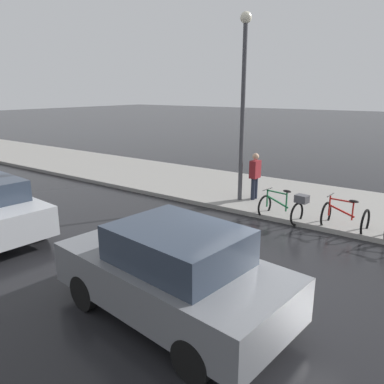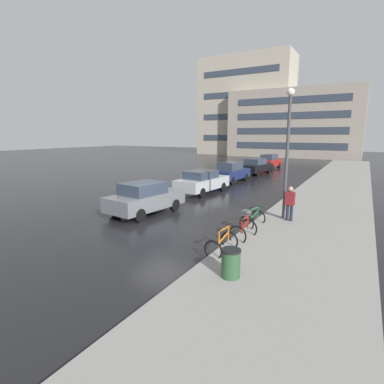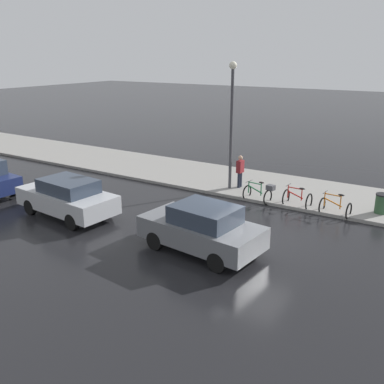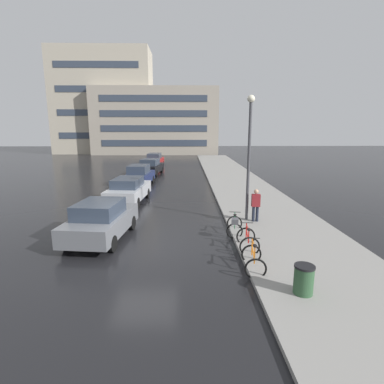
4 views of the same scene
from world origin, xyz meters
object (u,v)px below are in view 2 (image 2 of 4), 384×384
bicycle_second (243,231)px  car_navy (231,172)px  car_red (269,161)px  pedestrian (290,203)px  car_grey (145,198)px  car_black (256,166)px  bicycle_nearest (222,244)px  car_silver (202,181)px  streetlamp (288,142)px  trash_bin (231,265)px  bicycle_third (251,218)px

bicycle_second → car_navy: 14.56m
car_red → pedestrian: 22.85m
car_grey → car_red: bearing=90.4°
car_grey → car_navy: car_navy is taller
car_black → car_red: car_red is taller
car_grey → pedestrian: 7.13m
bicycle_nearest → bicycle_second: size_ratio=1.07×
car_grey → car_navy: (-0.22, 11.90, 0.02)m
car_black → pedestrian: size_ratio=2.64×
car_silver → streetlamp: streetlamp is taller
car_silver → car_red: bearing=90.4°
car_grey → car_navy: 11.90m
trash_bin → streetlamp: bearing=91.4°
pedestrian → trash_bin: bearing=-91.5°
bicycle_second → streetlamp: size_ratio=0.19×
bicycle_nearest → streetlamp: bearing=81.0°
car_red → streetlamp: bearing=-72.6°
bicycle_nearest → car_silver: bearing=121.6°
bicycle_second → car_grey: 6.00m
car_red → trash_bin: size_ratio=4.41×
car_grey → streetlamp: 7.48m
bicycle_third → car_red: (-5.78, 23.36, 0.36)m
car_navy → trash_bin: car_navy is taller
streetlamp → bicycle_second: bearing=-100.7°
pedestrian → trash_bin: 6.51m
car_black → pedestrian: (6.88, -16.11, 0.17)m
car_red → streetlamp: (6.70, -21.37, 2.85)m
car_red → car_silver: bearing=-89.6°
bicycle_second → car_black: 20.22m
bicycle_third → streetlamp: size_ratio=0.24×
bicycle_third → car_navy: 13.00m
car_navy → car_red: car_navy is taller
car_silver → car_navy: size_ratio=1.07×
bicycle_nearest → car_grey: car_grey is taller
car_grey → bicycle_second: bearing=-12.9°
car_navy → car_black: 6.12m
car_grey → pedestrian: pedestrian is taller
streetlamp → car_black: bearing=112.6°
bicycle_second → car_red: bearing=103.5°
pedestrian → car_black: bearing=113.1°
car_grey → trash_bin: size_ratio=4.55×
streetlamp → trash_bin: (0.17, -6.86, -3.23)m
pedestrian → streetlamp: 2.78m
bicycle_nearest → pedestrian: 5.06m
bicycle_third → car_silver: bearing=133.0°
bicycle_second → bicycle_third: bearing=98.3°
bicycle_third → car_red: car_red is taller
car_navy → car_black: bearing=88.1°
car_silver → car_red: (-0.13, 17.30, 0.05)m
streetlamp → trash_bin: size_ratio=6.35×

